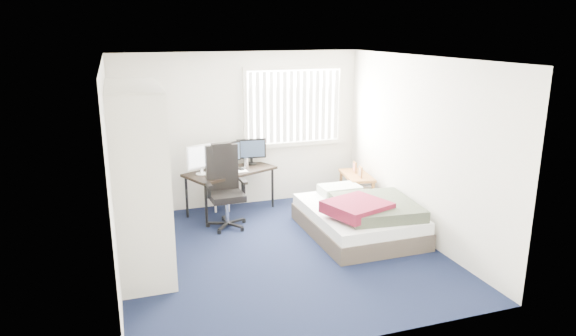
% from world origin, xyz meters
% --- Properties ---
extents(ground, '(4.20, 4.20, 0.00)m').
position_xyz_m(ground, '(0.00, 0.00, 0.00)').
color(ground, black).
rests_on(ground, ground).
extents(room_shell, '(4.20, 4.20, 4.20)m').
position_xyz_m(room_shell, '(0.00, 0.00, 1.51)').
color(room_shell, silver).
rests_on(room_shell, ground).
extents(window_assembly, '(1.72, 0.09, 1.32)m').
position_xyz_m(window_assembly, '(0.90, 2.04, 1.60)').
color(window_assembly, white).
rests_on(window_assembly, ground).
extents(closet, '(0.64, 1.84, 2.22)m').
position_xyz_m(closet, '(-1.67, 0.27, 1.35)').
color(closet, beige).
rests_on(closet, ground).
extents(desk, '(1.55, 1.17, 1.15)m').
position_xyz_m(desk, '(-0.28, 1.75, 0.73)').
color(desk, black).
rests_on(desk, ground).
extents(office_chair, '(0.60, 0.60, 1.22)m').
position_xyz_m(office_chair, '(-0.47, 1.20, 0.47)').
color(office_chair, black).
rests_on(office_chair, ground).
extents(footstool, '(0.32, 0.27, 0.23)m').
position_xyz_m(footstool, '(-0.40, 1.85, 0.18)').
color(footstool, white).
rests_on(footstool, ground).
extents(nightstand, '(0.50, 0.84, 0.72)m').
position_xyz_m(nightstand, '(1.75, 1.36, 0.48)').
color(nightstand, brown).
rests_on(nightstand, ground).
extents(bed, '(1.41, 1.83, 0.61)m').
position_xyz_m(bed, '(1.26, 0.23, 0.26)').
color(bed, '#453B32').
rests_on(bed, ground).
extents(pine_box, '(0.42, 0.32, 0.31)m').
position_xyz_m(pine_box, '(-1.65, -0.27, 0.16)').
color(pine_box, '#9F874F').
rests_on(pine_box, ground).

